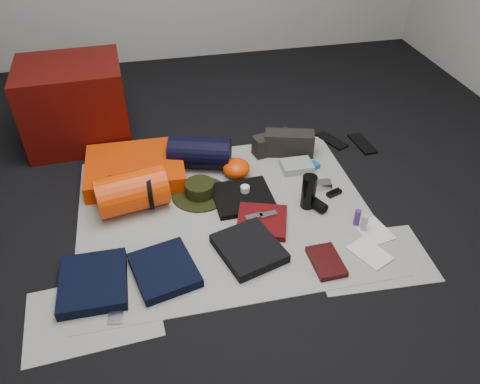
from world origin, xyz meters
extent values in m
cube|color=black|center=(0.00, 0.00, -0.01)|extent=(4.50, 4.50, 0.02)
cube|color=#BAB8AC|center=(0.00, 0.00, 0.00)|extent=(1.60, 1.30, 0.01)
cube|color=#BAB8AC|center=(-0.70, -0.55, 0.00)|extent=(0.61, 0.44, 0.00)
cube|color=#BAB8AC|center=(0.65, -0.50, 0.00)|extent=(0.60, 0.43, 0.00)
cube|color=#4A0905|center=(-0.81, 0.98, 0.27)|extent=(0.67, 0.57, 0.54)
cube|color=#DD3902|center=(-0.47, 0.46, 0.06)|extent=(0.59, 0.49, 0.11)
cylinder|color=#E93803|center=(-0.49, 0.15, 0.12)|extent=(0.42, 0.29, 0.23)
cylinder|color=black|center=(-0.59, 0.15, 0.11)|extent=(0.02, 0.22, 0.22)
cylinder|color=black|center=(-0.39, 0.15, 0.11)|extent=(0.03, 0.22, 0.22)
cylinder|color=black|center=(-0.07, 0.47, 0.11)|extent=(0.42, 0.30, 0.20)
cylinder|color=black|center=(-0.11, 0.19, 0.01)|extent=(0.40, 0.40, 0.01)
cylinder|color=black|center=(-0.11, 0.19, 0.05)|extent=(0.17, 0.17, 0.07)
cube|color=black|center=(0.42, 0.53, 0.07)|extent=(0.28, 0.16, 0.13)
cube|color=black|center=(0.52, 0.49, 0.08)|extent=(0.33, 0.20, 0.16)
cube|color=black|center=(0.85, 0.58, 0.01)|extent=(0.18, 0.25, 0.01)
cube|color=black|center=(1.04, 0.49, 0.01)|extent=(0.11, 0.26, 0.01)
cube|color=black|center=(-0.70, -0.39, 0.03)|extent=(0.31, 0.35, 0.05)
cube|color=black|center=(-0.37, -0.38, 0.03)|extent=(0.35, 0.38, 0.05)
cube|color=black|center=(0.06, -0.33, 0.03)|extent=(0.37, 0.40, 0.05)
cube|color=black|center=(0.12, 0.09, 0.02)|extent=(0.34, 0.32, 0.03)
cube|color=#54090B|center=(0.18, -0.14, 0.02)|extent=(0.33, 0.33, 0.04)
ellipsoid|color=#E93803|center=(0.13, 0.32, 0.06)|extent=(0.19, 0.19, 0.11)
cube|color=gray|center=(0.52, 0.31, 0.03)|extent=(0.19, 0.14, 0.05)
cylinder|color=black|center=(0.47, -0.05, 0.11)|extent=(0.10, 0.10, 0.20)
cylinder|color=black|center=(0.50, -0.06, 0.04)|extent=(0.12, 0.17, 0.06)
cube|color=#AEADB2|center=(0.60, 0.10, 0.03)|extent=(0.11, 0.07, 0.04)
cube|color=#105E9B|center=(0.61, 0.29, 0.02)|extent=(0.11, 0.09, 0.03)
cylinder|color=#442475|center=(0.67, -0.26, 0.06)|extent=(0.04, 0.04, 0.10)
cylinder|color=#A3A7A3|center=(0.69, -0.30, 0.06)|extent=(0.04, 0.04, 0.10)
cube|color=black|center=(0.41, -0.49, 0.02)|extent=(0.15, 0.22, 0.03)
cube|color=silver|center=(0.65, -0.47, 0.01)|extent=(0.21, 0.24, 0.01)
cube|color=silver|center=(0.74, -0.32, 0.01)|extent=(0.19, 0.22, 0.01)
cube|color=black|center=(0.65, 0.02, 0.02)|extent=(0.10, 0.07, 0.02)
cube|color=#AEADB2|center=(-0.60, -0.60, 0.01)|extent=(0.07, 0.07, 0.01)
cylinder|color=silver|center=(0.14, 0.12, 0.06)|extent=(0.05, 0.05, 0.04)
cube|color=#AEADB2|center=(0.14, -0.12, 0.05)|extent=(0.10, 0.05, 0.01)
cube|color=#AEADB2|center=(0.22, -0.12, 0.05)|extent=(0.10, 0.05, 0.01)
camera|label=1|loc=(-0.34, -1.95, 1.71)|focal=35.00mm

